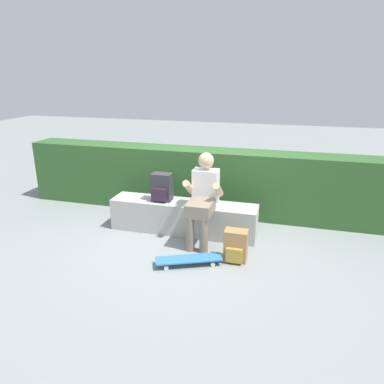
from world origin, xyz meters
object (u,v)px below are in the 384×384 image
object	(u,v)px
bench_main	(183,217)
backpack_on_ground	(236,246)
person_skater	(203,196)
skateboard_near_person	(189,259)
backpack_on_bench	(162,188)

from	to	relation	value
bench_main	backpack_on_ground	bearing A→B (deg)	-36.13
bench_main	person_skater	xyz separation A→B (m)	(0.34, -0.21, 0.43)
person_skater	skateboard_near_person	world-z (taller)	person_skater
person_skater	backpack_on_ground	xyz separation A→B (m)	(0.52, -0.42, -0.46)
bench_main	backpack_on_bench	distance (m)	0.53
person_skater	skateboard_near_person	size ratio (longest dim) A/B	1.49
backpack_on_bench	skateboard_near_person	bearing A→B (deg)	-53.49
backpack_on_bench	backpack_on_ground	xyz separation A→B (m)	(1.17, -0.62, -0.46)
backpack_on_bench	bench_main	bearing A→B (deg)	1.72
backpack_on_ground	skateboard_near_person	bearing A→B (deg)	-153.52
person_skater	backpack_on_bench	world-z (taller)	person_skater
bench_main	backpack_on_bench	world-z (taller)	backpack_on_bench
skateboard_near_person	person_skater	bearing A→B (deg)	89.57
bench_main	skateboard_near_person	xyz separation A→B (m)	(0.34, -0.89, -0.15)
person_skater	backpack_on_ground	size ratio (longest dim) A/B	3.02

